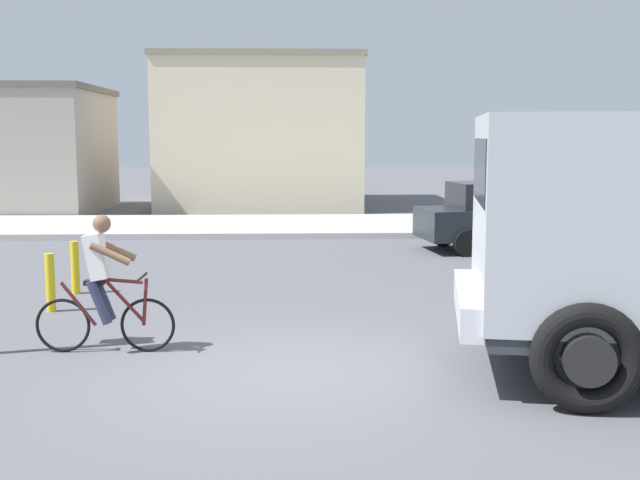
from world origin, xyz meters
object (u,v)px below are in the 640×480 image
object	(u,v)px
car_red_near	(504,216)
bollard_far	(75,267)
cyclist	(103,284)
bollard_near	(50,283)

from	to	relation	value
car_red_near	bollard_far	distance (m)	9.97
cyclist	bollard_near	xyz separation A→B (m)	(-1.36, 2.35, -0.41)
car_red_near	bollard_far	bearing A→B (deg)	-150.50
cyclist	bollard_near	bearing A→B (deg)	120.02
car_red_near	bollard_far	size ratio (longest dim) A/B	4.66
cyclist	car_red_near	xyz separation A→B (m)	(7.31, 8.65, -0.05)
car_red_near	bollard_near	xyz separation A→B (m)	(-8.67, -6.31, -0.37)
car_red_near	bollard_near	distance (m)	10.73
cyclist	bollard_near	distance (m)	2.74
cyclist	bollard_far	distance (m)	4.01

